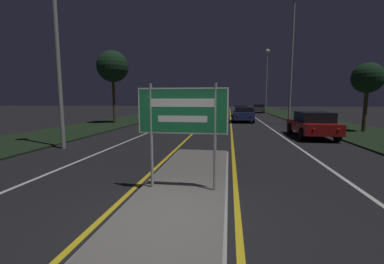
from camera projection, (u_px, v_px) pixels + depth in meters
ground_plane at (167, 224)px, 4.48m from camera, size 160.00×160.00×0.00m
median_island at (183, 191)px, 6.01m from camera, size 2.09×9.44×0.10m
verge_left at (122, 121)px, 25.46m from camera, size 5.00×100.00×0.08m
verge_right at (325, 124)px, 22.77m from camera, size 5.00×100.00×0.08m
centre_line_yellow_left at (209, 119)px, 29.21m from camera, size 0.12×70.00×0.01m
centre_line_yellow_right at (231, 119)px, 28.86m from camera, size 0.12×70.00×0.01m
lane_line_white_left at (183, 118)px, 29.63m from camera, size 0.12×70.00×0.01m
lane_line_white_right at (258, 119)px, 28.44m from camera, size 0.12×70.00×0.01m
edge_line_white_left at (158, 118)px, 30.05m from camera, size 0.10×70.00×0.01m
edge_line_white_right at (286, 119)px, 28.01m from camera, size 0.10×70.00×0.01m
highway_sign at (183, 115)px, 5.78m from camera, size 2.05×0.07×2.43m
streetlight_right_near at (292, 43)px, 21.30m from camera, size 0.53×0.53×10.78m
streetlight_right_far at (267, 69)px, 37.16m from camera, size 0.64×0.64×9.38m
car_receding_0 at (312, 124)px, 14.67m from camera, size 2.00×4.42×1.47m
car_receding_1 at (243, 114)px, 25.03m from camera, size 1.99×4.57×1.43m
car_receding_2 at (240, 110)px, 33.76m from camera, size 1.87×4.58×1.39m
car_receding_3 at (258, 108)px, 42.78m from camera, size 1.98×4.51×1.37m
car_approaching_0 at (178, 118)px, 19.97m from camera, size 1.97×4.28×1.43m
car_approaching_1 at (199, 111)px, 30.58m from camera, size 1.91×4.81×1.47m
roadside_palm_left at (113, 67)px, 22.53m from camera, size 2.74×2.74×6.35m
roadside_palm_right at (368, 79)px, 16.49m from camera, size 1.94×1.94×4.44m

